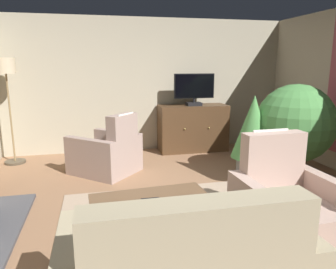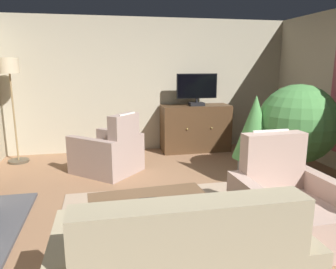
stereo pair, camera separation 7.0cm
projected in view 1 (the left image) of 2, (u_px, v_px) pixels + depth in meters
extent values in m
cube|color=#936B4C|center=(192.00, 217.00, 3.67)|extent=(6.09, 6.66, 0.04)
cube|color=#B2A88E|center=(147.00, 85.00, 6.32)|extent=(6.09, 0.10, 2.55)
cube|color=tan|center=(166.00, 220.00, 3.54)|extent=(2.30, 1.93, 0.01)
cube|color=#352315|center=(192.00, 149.00, 6.44)|extent=(1.27, 0.47, 0.06)
cube|color=#4C331E|center=(193.00, 128.00, 6.35)|extent=(1.33, 0.53, 0.90)
sphere|color=tan|center=(185.00, 129.00, 6.02)|extent=(0.03, 0.03, 0.03)
sphere|color=tan|center=(209.00, 128.00, 6.12)|extent=(0.03, 0.03, 0.03)
cube|color=black|center=(194.00, 104.00, 6.19)|extent=(0.28, 0.20, 0.06)
cylinder|color=black|center=(194.00, 100.00, 6.18)|extent=(0.04, 0.04, 0.08)
cube|color=black|center=(194.00, 86.00, 6.12)|extent=(0.79, 0.05, 0.47)
cube|color=black|center=(195.00, 86.00, 6.09)|extent=(0.75, 0.01, 0.43)
cube|color=brown|center=(151.00, 199.00, 3.04)|extent=(1.16, 0.61, 0.03)
cylinder|color=brown|center=(193.00, 205.00, 3.44)|extent=(0.04, 0.04, 0.42)
cylinder|color=brown|center=(95.00, 218.00, 3.16)|extent=(0.04, 0.04, 0.42)
cylinder|color=brown|center=(209.00, 225.00, 3.03)|extent=(0.04, 0.04, 0.42)
cylinder|color=brown|center=(98.00, 241.00, 2.74)|extent=(0.04, 0.04, 0.42)
cube|color=black|center=(150.00, 200.00, 2.97)|extent=(0.17, 0.05, 0.02)
cube|color=tan|center=(200.00, 250.00, 1.70)|extent=(1.26, 0.20, 0.55)
cube|color=tan|center=(280.00, 261.00, 2.26)|extent=(0.15, 0.86, 0.67)
cube|color=#A84C51|center=(140.00, 261.00, 1.87)|extent=(0.37, 0.14, 0.36)
cube|color=#BC9E8E|center=(290.00, 220.00, 3.13)|extent=(0.70, 0.93, 0.40)
cube|color=#BC9E8E|center=(273.00, 161.00, 3.36)|extent=(0.67, 0.21, 0.60)
cube|color=#BC9E8E|center=(326.00, 206.00, 3.21)|extent=(0.16, 0.91, 0.60)
cube|color=#BC9E8E|center=(254.00, 216.00, 3.01)|extent=(0.16, 0.91, 0.60)
cube|color=white|center=(270.00, 141.00, 3.39)|extent=(0.41, 0.04, 0.24)
cube|color=#A3897F|center=(105.00, 160.00, 5.10)|extent=(1.04, 1.02, 0.41)
cube|color=#A3897F|center=(122.00, 133.00, 4.82)|extent=(0.50, 0.52, 0.55)
cube|color=#A3897F|center=(90.00, 159.00, 4.80)|extent=(0.76, 0.71, 0.61)
cube|color=#A3897F|center=(118.00, 149.00, 5.37)|extent=(0.76, 0.71, 0.61)
cube|color=white|center=(126.00, 121.00, 4.75)|extent=(0.25, 0.28, 0.24)
cylinder|color=slate|center=(251.00, 169.00, 4.68)|extent=(0.43, 0.43, 0.38)
cone|color=#4C8E47|center=(253.00, 127.00, 4.54)|extent=(0.60, 0.60, 0.89)
cylinder|color=#99664C|center=(282.00, 151.00, 5.99)|extent=(0.41, 0.41, 0.21)
cylinder|color=brown|center=(283.00, 131.00, 5.91)|extent=(0.06, 0.06, 0.55)
cube|color=#3D7F42|center=(295.00, 114.00, 5.85)|extent=(0.40, 0.14, 0.12)
cube|color=#3D7F42|center=(282.00, 112.00, 6.07)|extent=(0.26, 0.47, 0.13)
cube|color=#3D7F42|center=(272.00, 114.00, 5.90)|extent=(0.42, 0.29, 0.12)
cube|color=#3D7F42|center=(281.00, 115.00, 5.71)|extent=(0.30, 0.26, 0.12)
cube|color=#3D7F42|center=(292.00, 116.00, 5.69)|extent=(0.15, 0.33, 0.14)
cylinder|color=#99664C|center=(291.00, 168.00, 4.75)|extent=(0.28, 0.28, 0.36)
sphere|color=#4C8E47|center=(295.00, 123.00, 4.60)|extent=(1.12, 1.12, 1.12)
cylinder|color=#4C4233|center=(15.00, 162.00, 5.60)|extent=(0.34, 0.34, 0.04)
cylinder|color=olive|center=(11.00, 120.00, 5.44)|extent=(0.03, 0.03, 1.54)
cylinder|color=beige|center=(5.00, 66.00, 5.25)|extent=(0.32, 0.32, 0.25)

